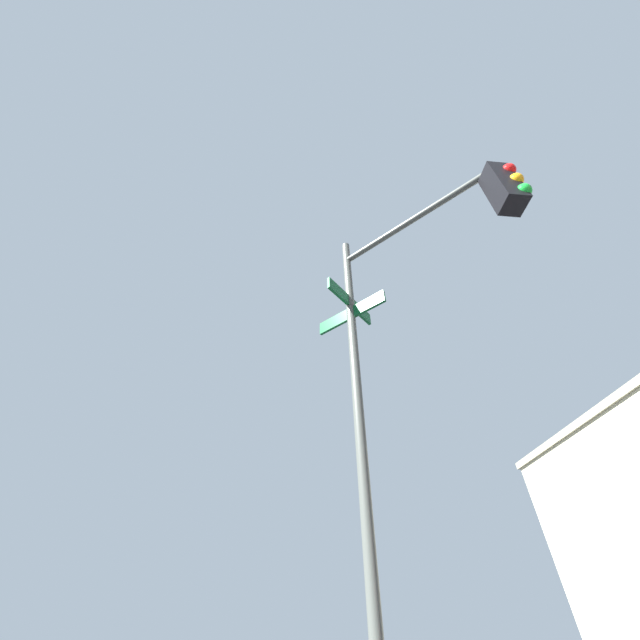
{
  "coord_description": "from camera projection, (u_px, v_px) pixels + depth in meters",
  "views": [
    {
      "loc": [
        -3.1,
        -7.94,
        0.98
      ],
      "look_at": [
        -6.92,
        -7.6,
        4.36
      ],
      "focal_mm": 20.1,
      "sensor_mm": 36.0,
      "label": 1
    }
  ],
  "objects": [
    {
      "name": "traffic_signal_near",
      "position": [
        422.0,
        288.0,
        4.37
      ],
      "size": [
        2.24,
        2.26,
        5.92
      ],
      "color": "#474C47",
      "rests_on": "ground_plane"
    }
  ]
}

